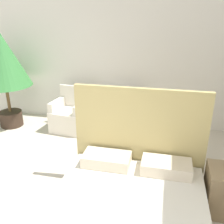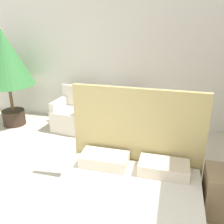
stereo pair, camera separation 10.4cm
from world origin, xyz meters
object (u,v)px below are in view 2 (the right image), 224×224
at_px(armchair_near_window_right, 121,121).
at_px(potted_palm, 5,61).
at_px(armchair_near_window_left, 72,116).
at_px(side_table, 96,119).
at_px(bed, 120,223).

bearing_deg(armchair_near_window_right, potted_palm, -174.96).
xyz_separation_m(armchair_near_window_left, potted_palm, (-1.25, -0.08, 1.03)).
relative_size(armchair_near_window_left, side_table, 1.59).
relative_size(bed, side_table, 4.01).
relative_size(armchair_near_window_left, armchair_near_window_right, 1.00).
height_order(armchair_near_window_left, potted_palm, potted_palm).
bearing_deg(armchair_near_window_right, armchair_near_window_left, -177.03).
bearing_deg(potted_palm, bed, -39.68).
distance_m(armchair_near_window_left, side_table, 0.49).
bearing_deg(potted_palm, armchair_near_window_right, 2.07).
distance_m(armchair_near_window_left, armchair_near_window_right, 0.99).
distance_m(bed, side_table, 2.56).
bearing_deg(side_table, armchair_near_window_left, -178.67).
xyz_separation_m(bed, side_table, (-1.00, 2.36, 0.00)).
distance_m(bed, armchair_near_window_right, 2.40).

